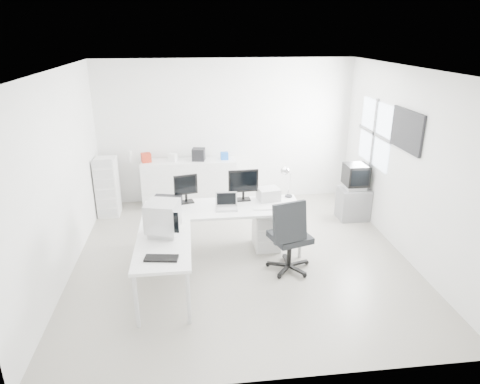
{
  "coord_description": "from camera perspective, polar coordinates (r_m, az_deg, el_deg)",
  "views": [
    {
      "loc": [
        -0.72,
        -5.77,
        3.29
      ],
      "look_at": [
        0.0,
        0.2,
        1.0
      ],
      "focal_mm": 32.0,
      "sensor_mm": 36.0,
      "label": 1
    }
  ],
  "objects": [
    {
      "name": "filing_cabinet",
      "position": [
        8.33,
        -17.25,
        0.64
      ],
      "size": [
        0.38,
        0.45,
        1.09
      ],
      "primitive_type": "cube",
      "color": "silver",
      "rests_on": "floor"
    },
    {
      "name": "sideboard",
      "position": [
        8.5,
        -6.76,
        1.23
      ],
      "size": [
        1.83,
        0.46,
        0.91
      ],
      "primitive_type": "cube",
      "color": "silver",
      "rests_on": "floor"
    },
    {
      "name": "laptop",
      "position": [
        6.42,
        -1.82,
        -1.44
      ],
      "size": [
        0.35,
        0.35,
        0.22
      ],
      "primitive_type": null,
      "rotation": [
        0.0,
        0.0,
        -0.07
      ],
      "color": "#B7B7BA",
      "rests_on": "main_desk"
    },
    {
      "name": "main_desk",
      "position": [
        6.7,
        -2.28,
        -4.96
      ],
      "size": [
        2.4,
        0.8,
        0.75
      ],
      "primitive_type": null,
      "color": "silver",
      "rests_on": "floor"
    },
    {
      "name": "drawer_pedestal",
      "position": [
        6.86,
        3.55,
        -5.03
      ],
      "size": [
        0.4,
        0.5,
        0.6
      ],
      "primitive_type": "cube",
      "color": "silver",
      "rests_on": "floor"
    },
    {
      "name": "desk_lamp",
      "position": [
        6.91,
        6.57,
        1.04
      ],
      "size": [
        0.15,
        0.15,
        0.43
      ],
      "primitive_type": null,
      "rotation": [
        0.0,
        0.0,
        0.05
      ],
      "color": "silver",
      "rests_on": "main_desk"
    },
    {
      "name": "clutter_box_d",
      "position": [
        8.37,
        -2.1,
        4.84
      ],
      "size": [
        0.15,
        0.13,
        0.14
      ],
      "primitive_type": "cube",
      "rotation": [
        0.0,
        0.0,
        0.07
      ],
      "color": "blue",
      "rests_on": "sideboard"
    },
    {
      "name": "white_mouse",
      "position": [
        6.58,
        6.02,
        -1.68
      ],
      "size": [
        0.07,
        0.07,
        0.07
      ],
      "primitive_type": "sphere",
      "color": "silver",
      "rests_on": "main_desk"
    },
    {
      "name": "ceiling",
      "position": [
        5.84,
        0.24,
        16.02
      ],
      "size": [
        5.0,
        5.0,
        0.01
      ],
      "primitive_type": "cube",
      "color": "white",
      "rests_on": "back_wall"
    },
    {
      "name": "crt_monitor",
      "position": [
        5.67,
        -10.26,
        -3.4
      ],
      "size": [
        0.52,
        0.52,
        0.49
      ],
      "primitive_type": null,
      "rotation": [
        0.0,
        0.0,
        -0.24
      ],
      "color": "#B7B7BA",
      "rests_on": "side_desk"
    },
    {
      "name": "clutter_box_b",
      "position": [
        8.35,
        -8.97,
        4.58
      ],
      "size": [
        0.19,
        0.18,
        0.15
      ],
      "primitive_type": "cube",
      "rotation": [
        0.0,
        0.0,
        -0.43
      ],
      "color": "silver",
      "rests_on": "sideboard"
    },
    {
      "name": "left_wall",
      "position": [
        6.33,
        -22.85,
        1.78
      ],
      "size": [
        0.02,
        5.0,
        2.8
      ],
      "primitive_type": "cube",
      "color": "white",
      "rests_on": "floor"
    },
    {
      "name": "white_keyboard",
      "position": [
        6.49,
        3.52,
        -2.18
      ],
      "size": [
        0.4,
        0.14,
        0.02
      ],
      "primitive_type": "cube",
      "rotation": [
        0.0,
        0.0,
        -0.06
      ],
      "color": "silver",
      "rests_on": "main_desk"
    },
    {
      "name": "window",
      "position": [
        7.86,
        17.51,
        7.46
      ],
      "size": [
        0.02,
        1.2,
        1.1
      ],
      "primitive_type": null,
      "color": "white",
      "rests_on": "right_wall"
    },
    {
      "name": "office_chair",
      "position": [
        6.15,
        6.69,
        -5.53
      ],
      "size": [
        0.82,
        0.82,
        1.15
      ],
      "primitive_type": null,
      "rotation": [
        0.0,
        0.0,
        0.29
      ],
      "color": "#242729",
      "rests_on": "floor"
    },
    {
      "name": "back_wall",
      "position": [
        8.52,
        -1.86,
        8.01
      ],
      "size": [
        5.0,
        0.02,
        2.8
      ],
      "primitive_type": "cube",
      "color": "white",
      "rests_on": "floor"
    },
    {
      "name": "inkjet_printer",
      "position": [
        6.61,
        -9.77,
        -1.39
      ],
      "size": [
        0.48,
        0.42,
        0.15
      ],
      "primitive_type": "cube",
      "rotation": [
        0.0,
        0.0,
        -0.24
      ],
      "color": "black",
      "rests_on": "main_desk"
    },
    {
      "name": "laser_printer",
      "position": [
        6.81,
        3.82,
        -0.26
      ],
      "size": [
        0.37,
        0.34,
        0.19
      ],
      "primitive_type": "cube",
      "rotation": [
        0.0,
        0.0,
        0.18
      ],
      "color": "#B9B9B9",
      "rests_on": "main_desk"
    },
    {
      "name": "tv_cabinet",
      "position": [
        8.14,
        14.84,
        -1.49
      ],
      "size": [
        0.54,
        0.44,
        0.58
      ],
      "primitive_type": "cube",
      "color": "slate",
      "rests_on": "floor"
    },
    {
      "name": "wall_picture",
      "position": [
        6.83,
        21.36,
        7.66
      ],
      "size": [
        0.04,
        0.9,
        0.6
      ],
      "primitive_type": null,
      "color": "black",
      "rests_on": "right_wall"
    },
    {
      "name": "clutter_bottle",
      "position": [
        8.45,
        -14.42,
        4.61
      ],
      "size": [
        0.07,
        0.07,
        0.22
      ],
      "primitive_type": "cylinder",
      "color": "silver",
      "rests_on": "sideboard"
    },
    {
      "name": "lcd_monitor_small",
      "position": [
        6.68,
        -7.23,
        0.44
      ],
      "size": [
        0.41,
        0.29,
        0.46
      ],
      "primitive_type": null,
      "rotation": [
        0.0,
        0.0,
        0.23
      ],
      "color": "black",
      "rests_on": "main_desk"
    },
    {
      "name": "lcd_monitor_large",
      "position": [
        6.72,
        0.45,
        0.89
      ],
      "size": [
        0.48,
        0.22,
        0.49
      ],
      "primitive_type": null,
      "rotation": [
        0.0,
        0.0,
        0.06
      ],
      "color": "black",
      "rests_on": "main_desk"
    },
    {
      "name": "crt_tv",
      "position": [
        7.97,
        15.18,
        1.95
      ],
      "size": [
        0.5,
        0.48,
        0.45
      ],
      "primitive_type": null,
      "color": "black",
      "rests_on": "tv_cabinet"
    },
    {
      "name": "right_wall",
      "position": [
        6.88,
        21.42,
        3.41
      ],
      "size": [
        0.02,
        5.0,
        2.8
      ],
      "primitive_type": "cube",
      "color": "white",
      "rests_on": "floor"
    },
    {
      "name": "clutter_box_c",
      "position": [
        8.33,
        -5.54,
        5.01
      ],
      "size": [
        0.27,
        0.25,
        0.23
      ],
      "primitive_type": "cube",
      "rotation": [
        0.0,
        0.0,
        -0.19
      ],
      "color": "black",
      "rests_on": "sideboard"
    },
    {
      "name": "clutter_box_a",
      "position": [
        8.38,
        -12.4,
        4.5
      ],
      "size": [
        0.21,
        0.2,
        0.17
      ],
      "primitive_type": "cube",
      "rotation": [
        0.0,
        0.0,
        0.29
      ],
      "color": "#A92B18",
      "rests_on": "sideboard"
    },
    {
      "name": "black_keyboard",
      "position": [
        5.19,
        -10.44,
        -8.67
      ],
      "size": [
        0.42,
        0.21,
        0.03
      ],
      "primitive_type": "cube",
      "rotation": [
        0.0,
        0.0,
        -0.14
      ],
      "color": "black",
      "rests_on": "side_desk"
    },
    {
      "name": "side_desk",
      "position": [
        5.73,
        -9.98,
        -10.09
      ],
      "size": [
        0.7,
        1.4,
        0.75
      ],
      "primitive_type": null,
      "color": "silver",
      "rests_on": "floor"
    },
    {
      "name": "floor",
      "position": [
        6.69,
        0.21,
        -8.65
      ],
      "size": [
        5.0,
        5.0,
        0.01
      ],
      "primitive_type": "cube",
      "color": "beige",
      "rests_on": "ground"
    }
  ]
}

